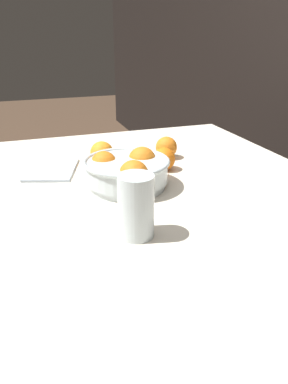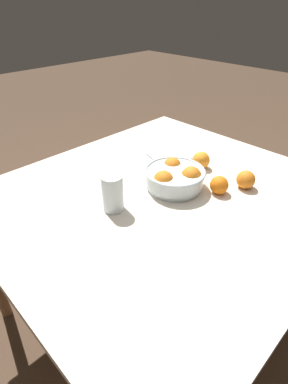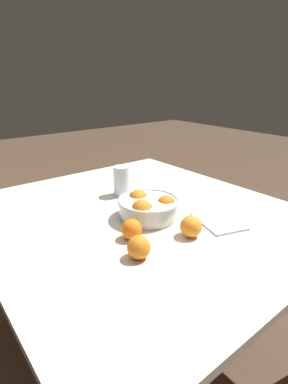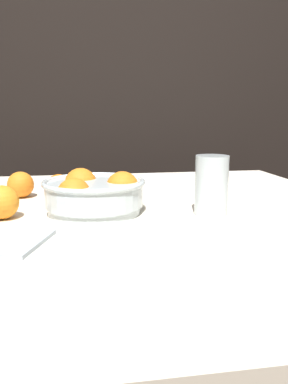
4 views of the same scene
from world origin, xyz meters
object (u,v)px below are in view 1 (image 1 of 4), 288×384
object	(u,v)px
fruit_bowl	(126,171)
orange_loose_front	(166,147)
orange_loose_aside	(102,153)
juice_glass	(136,210)
orange_loose_near_bowl	(164,159)

from	to	relation	value
fruit_bowl	orange_loose_front	world-z (taller)	fruit_bowl
orange_loose_aside	juice_glass	bearing A→B (deg)	-4.40
orange_loose_front	orange_loose_near_bowl	bearing A→B (deg)	-25.85
orange_loose_front	orange_loose_aside	bearing A→B (deg)	-91.59
orange_loose_front	orange_loose_aside	distance (m)	0.22
fruit_bowl	orange_loose_aside	world-z (taller)	fruit_bowl
orange_loose_near_bowl	orange_loose_front	distance (m)	0.12
fruit_bowl	orange_loose_front	xyz separation A→B (m)	(-0.20, 0.20, -0.01)
fruit_bowl	juice_glass	world-z (taller)	juice_glass
orange_loose_near_bowl	orange_loose_aside	bearing A→B (deg)	-123.88
orange_loose_near_bowl	orange_loose_front	bearing A→B (deg)	154.15
juice_glass	orange_loose_front	size ratio (longest dim) A/B	1.88
juice_glass	orange_loose_front	distance (m)	0.54
orange_loose_near_bowl	orange_loose_front	xyz separation A→B (m)	(-0.11, 0.05, 0.00)
juice_glass	orange_loose_front	world-z (taller)	juice_glass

